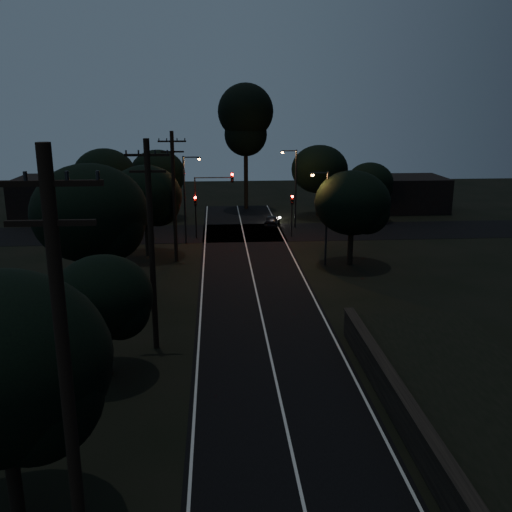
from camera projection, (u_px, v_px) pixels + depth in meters
road_surface at (250, 262)px, 46.47m from camera, size 60.00×70.00×0.03m
utility_pole_near at (69, 408)px, 12.55m from camera, size 2.20×0.30×12.00m
utility_pole_mid at (151, 243)px, 29.04m from camera, size 2.20×0.30×11.00m
utility_pole_far at (174, 195)px, 45.46m from camera, size 2.20×0.30×10.50m
tree_left_a at (6, 371)px, 16.33m from camera, size 6.47×6.47×8.19m
tree_left_b at (106, 300)px, 26.43m from camera, size 4.66×4.66×5.93m
tree_left_c at (94, 216)px, 35.30m from camera, size 7.20×7.20×9.10m
tree_left_d at (148, 198)px, 47.24m from camera, size 6.05×6.05×7.68m
tree_far_nw at (160, 174)px, 62.62m from camera, size 6.00×6.00×7.60m
tree_far_w at (107, 176)px, 58.33m from camera, size 6.35×6.35×8.10m
tree_far_ne at (322, 171)px, 63.78m from camera, size 6.34×6.34×8.02m
tree_far_e at (372, 183)px, 61.54m from camera, size 5.01×5.01×6.36m
tree_right_a at (355, 205)px, 44.55m from camera, size 5.95×5.95×7.56m
tall_pine at (246, 119)px, 66.70m from camera, size 6.51×6.51×14.79m
building_left at (63, 197)px, 64.61m from camera, size 10.00×8.00×4.40m
building_right at (405, 193)px, 68.37m from camera, size 9.00×7.00×4.00m
signal_left at (196, 209)px, 53.94m from camera, size 0.28×0.35×4.10m
signal_right at (292, 208)px, 54.57m from camera, size 0.28×0.35×4.10m
signal_mast at (213, 193)px, 53.66m from camera, size 3.70×0.35×6.25m
streetlight_a at (187, 194)px, 51.50m from camera, size 1.66×0.26×8.00m
streetlight_b at (294, 183)px, 58.00m from camera, size 1.66×0.26×8.00m
streetlight_c at (325, 212)px, 44.65m from camera, size 1.46×0.26×7.50m
car at (272, 221)px, 59.83m from camera, size 2.14×3.66×1.17m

